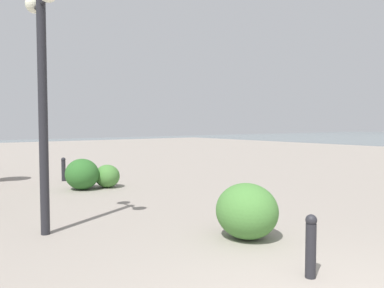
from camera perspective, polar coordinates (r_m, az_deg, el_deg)
lamppost at (r=6.41m, az=-21.43°, el=10.00°), size 0.98×0.28×3.78m
bollard_near at (r=4.65m, az=17.29°, el=-14.13°), size 0.13×0.13×0.72m
bollard_mid at (r=12.21m, az=-18.60°, el=-3.51°), size 0.13×0.13×0.71m
shrub_low at (r=10.68m, az=-12.52°, el=-4.69°), size 0.73×0.66×0.62m
shrub_round at (r=5.92m, az=8.16°, el=-9.85°), size 0.99×0.89×0.84m
shrub_wide at (r=10.51m, az=-16.07°, el=-4.34°), size 0.96×0.86×0.81m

